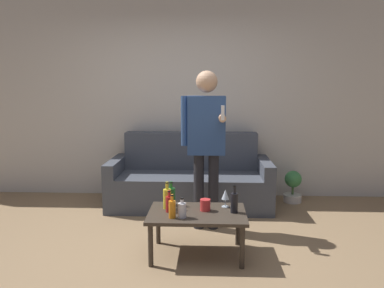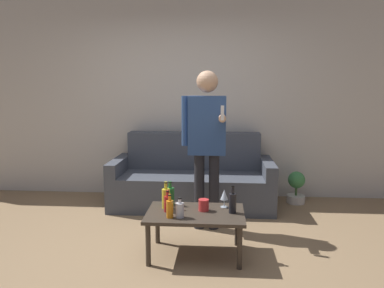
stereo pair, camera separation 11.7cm
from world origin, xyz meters
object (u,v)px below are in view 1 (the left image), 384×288
at_px(bottle_orange, 169,203).
at_px(person_standing_front, 206,136).
at_px(coffee_table, 197,217).
at_px(couch, 190,180).

xyz_separation_m(bottle_orange, person_standing_front, (0.32, 0.67, 0.52)).
bearing_deg(person_standing_front, bottle_orange, -115.67).
bearing_deg(person_standing_front, coffee_table, -96.11).
bearing_deg(couch, person_standing_front, -75.94).
xyz_separation_m(coffee_table, bottle_orange, (-0.25, -0.01, 0.13)).
bearing_deg(person_standing_front, couch, 104.06).
relative_size(couch, bottle_orange, 10.32).
height_order(bottle_orange, person_standing_front, person_standing_front).
relative_size(coffee_table, bottle_orange, 4.43).
bearing_deg(coffee_table, person_standing_front, 83.89).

